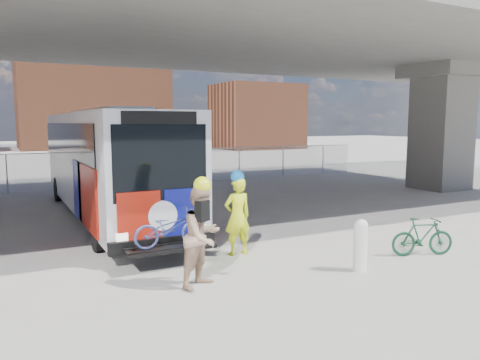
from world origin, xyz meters
TOP-DOWN VIEW (x-y plane):
  - ground at (0.00, 0.00)m, footprint 160.00×160.00m
  - bus at (-2.00, 4.54)m, footprint 2.67×12.90m
  - overpass at (0.00, 4.00)m, footprint 40.00×16.00m
  - chainlink_fence at (0.00, 12.00)m, footprint 30.00×0.06m
  - brick_buildings at (1.23, 48.23)m, footprint 54.00×22.00m
  - smokestack at (14.00, 55.00)m, footprint 2.20×2.20m
  - bollard at (1.64, -4.18)m, footprint 0.30×0.30m
  - cyclist_hivis at (-0.18, -1.79)m, footprint 0.71×0.47m
  - cyclist_tan at (-1.82, -3.47)m, footprint 1.23×1.15m
  - bike_parked at (3.80, -3.97)m, footprint 1.63×0.96m

SIDE VIEW (x-z plane):
  - ground at x=0.00m, z-range 0.00..0.00m
  - bike_parked at x=3.80m, z-range 0.00..0.95m
  - bollard at x=1.64m, z-range 0.04..1.20m
  - cyclist_hivis at x=-0.18m, z-range -0.04..2.07m
  - cyclist_tan at x=-1.82m, z-range -0.06..2.14m
  - chainlink_fence at x=0.00m, z-range -13.58..16.42m
  - bus at x=-2.00m, z-range 0.26..3.95m
  - brick_buildings at x=1.23m, z-range -0.58..11.42m
  - overpass at x=0.00m, z-range 2.57..10.52m
  - smokestack at x=14.00m, z-range 0.00..25.00m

